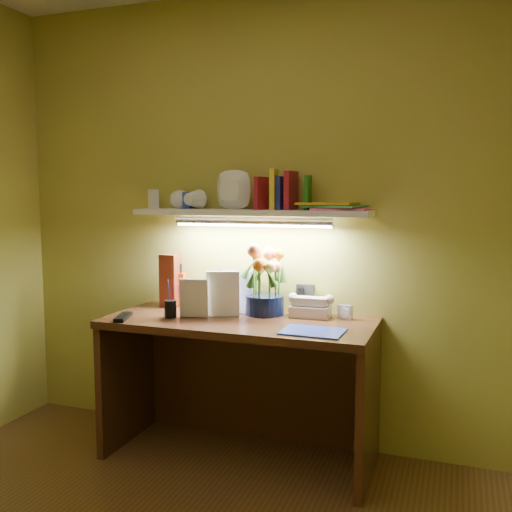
% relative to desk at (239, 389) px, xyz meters
% --- Properties ---
extents(desk, '(1.40, 0.60, 0.75)m').
position_rel_desk_xyz_m(desk, '(0.00, 0.00, 0.00)').
color(desk, '#33200E').
rests_on(desk, ground).
extents(flower_bouquet, '(0.30, 0.30, 0.37)m').
position_rel_desk_xyz_m(flower_bouquet, '(0.09, 0.16, 0.56)').
color(flower_bouquet, '#0D173D').
rests_on(flower_bouquet, desk).
extents(telephone, '(0.21, 0.16, 0.12)m').
position_rel_desk_xyz_m(telephone, '(0.34, 0.19, 0.44)').
color(telephone, beige).
rests_on(telephone, desk).
extents(desk_clock, '(0.08, 0.05, 0.07)m').
position_rel_desk_xyz_m(desk_clock, '(0.52, 0.19, 0.41)').
color(desk_clock, silver).
rests_on(desk_clock, desk).
extents(whisky_bottle, '(0.07, 0.07, 0.25)m').
position_rel_desk_xyz_m(whisky_bottle, '(-0.45, 0.21, 0.50)').
color(whisky_bottle, '#BF410B').
rests_on(whisky_bottle, desk).
extents(whisky_box, '(0.10, 0.10, 0.30)m').
position_rel_desk_xyz_m(whisky_box, '(-0.49, 0.18, 0.53)').
color(whisky_box, '#581E0F').
rests_on(whisky_box, desk).
extents(pen_cup, '(0.08, 0.08, 0.16)m').
position_rel_desk_xyz_m(pen_cup, '(-0.35, -0.08, 0.45)').
color(pen_cup, black).
rests_on(pen_cup, desk).
extents(art_card, '(0.23, 0.10, 0.23)m').
position_rel_desk_xyz_m(art_card, '(-0.10, 0.18, 0.49)').
color(art_card, white).
rests_on(art_card, desk).
extents(tv_remote, '(0.11, 0.19, 0.02)m').
position_rel_desk_xyz_m(tv_remote, '(-0.57, -0.20, 0.39)').
color(tv_remote, black).
rests_on(tv_remote, desk).
extents(blue_folder, '(0.29, 0.22, 0.01)m').
position_rel_desk_xyz_m(blue_folder, '(0.43, -0.15, 0.38)').
color(blue_folder, blue).
rests_on(blue_folder, desk).
extents(desk_book_a, '(0.15, 0.04, 0.21)m').
position_rel_desk_xyz_m(desk_book_a, '(-0.32, -0.05, 0.48)').
color(desk_book_a, beige).
rests_on(desk_book_a, desk).
extents(desk_book_b, '(0.18, 0.07, 0.24)m').
position_rel_desk_xyz_m(desk_book_b, '(-0.19, 0.00, 0.50)').
color(desk_book_b, white).
rests_on(desk_book_b, desk).
extents(wall_shelf, '(1.30, 0.30, 0.24)m').
position_rel_desk_xyz_m(wall_shelf, '(0.01, 0.18, 0.96)').
color(wall_shelf, white).
rests_on(wall_shelf, ground).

